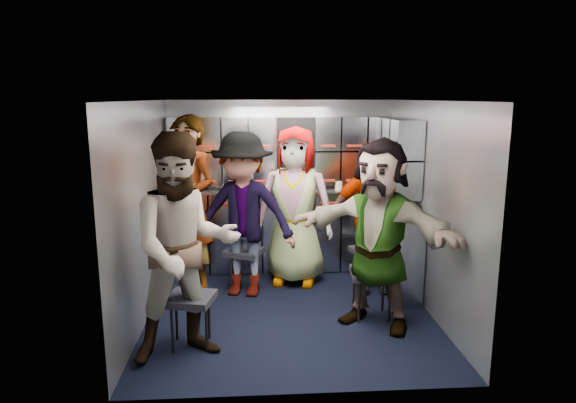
{
  "coord_description": "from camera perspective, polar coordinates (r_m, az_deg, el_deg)",
  "views": [
    {
      "loc": [
        -0.34,
        -4.89,
        2.14
      ],
      "look_at": [
        0.01,
        0.35,
        1.06
      ],
      "focal_mm": 32.0,
      "sensor_mm": 36.0,
      "label": 1
    }
  ],
  "objects": [
    {
      "name": "jump_seat_near_left",
      "position": [
        4.58,
        -10.81,
        -10.83
      ],
      "size": [
        0.46,
        0.45,
        0.46
      ],
      "rotation": [
        0.0,
        0.0,
        -0.22
      ],
      "color": "black",
      "rests_on": "ground"
    },
    {
      "name": "right_cabinet",
      "position": [
        5.94,
        11.88,
        -4.68
      ],
      "size": [
        0.28,
        1.2,
        1.0
      ],
      "primitive_type": "cube",
      "color": "#969CA5",
      "rests_on": "ground"
    },
    {
      "name": "attendant_arc_c",
      "position": [
        5.87,
        0.81,
        -0.51
      ],
      "size": [
        1.0,
        0.77,
        1.82
      ],
      "primitive_type": "imported",
      "rotation": [
        0.0,
        0.0,
        -0.24
      ],
      "color": "black",
      "rests_on": "ground"
    },
    {
      "name": "cart_bank_back",
      "position": [
        6.4,
        -0.66,
        -3.3
      ],
      "size": [
        2.68,
        0.38,
        0.99
      ],
      "primitive_type": "cube",
      "color": "#969CA5",
      "rests_on": "ground"
    },
    {
      "name": "locker_bank_right",
      "position": [
        5.85,
        12.02,
        4.96
      ],
      "size": [
        0.28,
        1.0,
        0.82
      ],
      "primitive_type": "cube",
      "color": "#969CA5",
      "rests_on": "wall_right"
    },
    {
      "name": "attendant_arc_a",
      "position": [
        4.23,
        -11.37,
        -5.13
      ],
      "size": [
        1.09,
        0.96,
        1.88
      ],
      "primitive_type": "imported",
      "rotation": [
        0.0,
        0.0,
        0.31
      ],
      "color": "black",
      "rests_on": "ground"
    },
    {
      "name": "wall_left",
      "position": [
        5.12,
        -15.69,
        -1.14
      ],
      "size": [
        0.04,
        3.0,
        2.1
      ],
      "primitive_type": "cube",
      "color": "#959AA2",
      "rests_on": "ground"
    },
    {
      "name": "cup_left",
      "position": [
        6.21,
        -3.38,
        1.75
      ],
      "size": [
        0.09,
        0.09,
        0.1
      ],
      "primitive_type": "cylinder",
      "color": "#CBBB8F",
      "rests_on": "counter"
    },
    {
      "name": "bottle_right",
      "position": [
        6.25,
        3.06,
        2.49
      ],
      "size": [
        0.06,
        0.06,
        0.25
      ],
      "primitive_type": "cylinder",
      "color": "white",
      "rests_on": "counter"
    },
    {
      "name": "cup_right",
      "position": [
        6.29,
        5.64,
        1.82
      ],
      "size": [
        0.09,
        0.09,
        0.1
      ],
      "primitive_type": "cylinder",
      "color": "#CBBB8F",
      "rests_on": "counter"
    },
    {
      "name": "counter",
      "position": [
        6.29,
        -0.67,
        1.28
      ],
      "size": [
        2.68,
        0.42,
        0.03
      ],
      "primitive_type": "cube",
      "color": "#B9BBC0",
      "rests_on": "cart_bank_back"
    },
    {
      "name": "attendant_arc_b",
      "position": [
        5.52,
        -5.05,
        -1.52
      ],
      "size": [
        1.27,
        0.92,
        1.78
      ],
      "primitive_type": "imported",
      "rotation": [
        0.0,
        0.0,
        -0.24
      ],
      "color": "black",
      "rests_on": "ground"
    },
    {
      "name": "red_latch_strip",
      "position": [
        6.12,
        -0.57,
        -0.3
      ],
      "size": [
        2.6,
        0.02,
        0.03
      ],
      "primitive_type": "cube",
      "color": "maroon",
      "rests_on": "cart_bank_back"
    },
    {
      "name": "cart_bank_left",
      "position": [
        5.75,
        -12.22,
        -5.3
      ],
      "size": [
        0.38,
        0.76,
        0.99
      ],
      "primitive_type": "cube",
      "color": "#969CA5",
      "rests_on": "ground"
    },
    {
      "name": "attendant_arc_e",
      "position": [
        4.81,
        9.98,
        -3.61
      ],
      "size": [
        1.65,
        1.4,
        1.78
      ],
      "primitive_type": "imported",
      "rotation": [
        0.0,
        0.0,
        -0.63
      ],
      "color": "black",
      "rests_on": "ground"
    },
    {
      "name": "jump_seat_mid_left",
      "position": [
        5.83,
        -4.93,
        -5.81
      ],
      "size": [
        0.5,
        0.49,
        0.45
      ],
      "rotation": [
        0.0,
        0.0,
        -0.41
      ],
      "color": "black",
      "rests_on": "ground"
    },
    {
      "name": "locker_bank_back",
      "position": [
        6.28,
        -0.72,
        5.65
      ],
      "size": [
        2.68,
        0.28,
        0.82
      ],
      "primitive_type": "cube",
      "color": "#969CA5",
      "rests_on": "wall_back"
    },
    {
      "name": "wall_back",
      "position": [
        6.49,
        -0.78,
        1.92
      ],
      "size": [
        2.8,
        0.04,
        2.1
      ],
      "primitive_type": "cube",
      "color": "#959AA2",
      "rests_on": "ground"
    },
    {
      "name": "jump_seat_near_right",
      "position": [
        5.12,
        9.32,
        -8.15
      ],
      "size": [
        0.43,
        0.41,
        0.48
      ],
      "rotation": [
        0.0,
        0.0,
        -0.07
      ],
      "color": "black",
      "rests_on": "ground"
    },
    {
      "name": "jump_seat_mid_right",
      "position": [
        6.01,
        8.88,
        -5.61
      ],
      "size": [
        0.43,
        0.42,
        0.43
      ],
      "rotation": [
        0.0,
        0.0,
        0.25
      ],
      "color": "black",
      "rests_on": "ground"
    },
    {
      "name": "floor",
      "position": [
        5.34,
        0.14,
        -12.01
      ],
      "size": [
        3.0,
        3.0,
        0.0
      ],
      "primitive_type": "plane",
      "color": "black",
      "rests_on": "ground"
    },
    {
      "name": "bottle_mid",
      "position": [
        6.2,
        -4.92,
        2.49
      ],
      "size": [
        0.07,
        0.07,
        0.27
      ],
      "primitive_type": "cylinder",
      "color": "white",
      "rests_on": "counter"
    },
    {
      "name": "wall_right",
      "position": [
        5.3,
        15.43,
        -0.69
      ],
      "size": [
        0.04,
        3.0,
        2.1
      ],
      "primitive_type": "cube",
      "color": "#959AA2",
      "rests_on": "ground"
    },
    {
      "name": "attendant_arc_d",
      "position": [
        5.72,
        9.42,
        -1.67
      ],
      "size": [
        1.01,
        0.46,
        1.69
      ],
      "primitive_type": "imported",
      "rotation": [
        0.0,
        0.0,
        -0.05
      ],
      "color": "black",
      "rests_on": "ground"
    },
    {
      "name": "jump_seat_center",
      "position": [
        6.18,
        0.66,
        -5.02
      ],
      "size": [
        0.37,
        0.35,
        0.42
      ],
      "rotation": [
        0.0,
        0.0,
        0.04
      ],
      "color": "black",
      "rests_on": "ground"
    },
    {
      "name": "ceiling",
      "position": [
        4.9,
        0.16,
        11.13
      ],
      "size": [
        2.8,
        3.0,
        0.02
      ],
      "primitive_type": "cube",
      "color": "silver",
      "rests_on": "wall_back"
    },
    {
      "name": "coffee_niche",
      "position": [
        6.35,
        0.88,
        5.53
      ],
      "size": [
        0.46,
        0.16,
        0.84
      ],
      "primitive_type": null,
      "color": "black",
      "rests_on": "wall_back"
    },
    {
      "name": "bottle_left",
      "position": [
        6.21,
        -4.05,
        2.31
      ],
      "size": [
        0.07,
        0.07,
        0.22
      ],
      "primitive_type": "cylinder",
      "color": "white",
      "rests_on": "counter"
    },
    {
      "name": "attendant_standing",
      "position": [
        5.67,
        -10.94,
        -0.43
      ],
      "size": [
        0.85,
        0.82,
        1.96
      ],
      "primitive_type": "imported",
      "rotation": [
        0.0,
        0.0,
        -0.69
      ],
      "color": "black",
      "rests_on": "ground"
    }
  ]
}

